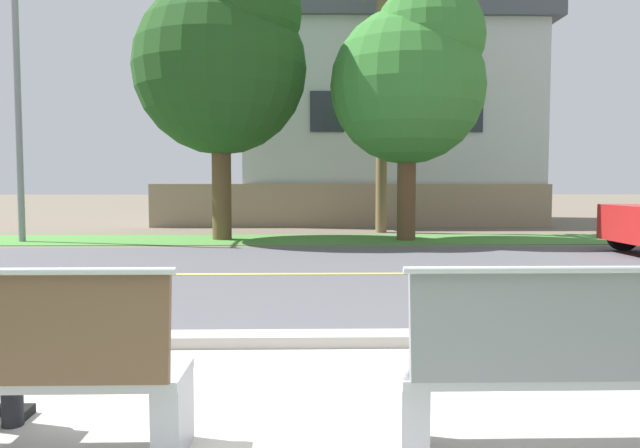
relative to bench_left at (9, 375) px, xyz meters
The scene contains 14 objects.
ground_plane 7.97m from the bench_left, 79.79° to the left, with size 140.00×140.00×0.00m, color #665B4C.
sidewalk_pavement 1.50m from the bench_left, ahead, with size 44.00×3.60×0.01m, color #B7B2A8.
curb_edge 2.63m from the bench_left, 57.12° to the left, with size 44.00×0.30×0.11m, color #ADA89E.
street_asphalt 6.50m from the bench_left, 77.45° to the left, with size 52.00×8.00×0.01m, color #515156.
road_centre_line 6.50m from the bench_left, 77.45° to the left, with size 48.00×0.14×0.01m, color #E0CC4C.
far_verge_grass 12.26m from the bench_left, 83.39° to the left, with size 48.00×2.80×0.02m, color #478438.
bench_left is the anchor object (origin of this frame).
bench_right 2.82m from the bench_left, ahead, with size 1.74×0.48×1.01m.
streetlamp 13.61m from the bench_left, 114.20° to the left, with size 0.24×2.10×7.11m.
shade_tree_far_left 12.84m from the bench_left, 92.30° to the left, with size 4.25×4.25×7.02m.
shade_tree_left 13.07m from the bench_left, 71.04° to the left, with size 3.78×3.78×6.23m.
palm_tree_tall 15.99m from the bench_left, 75.83° to the left, with size 2.09×1.98×7.71m.
garden_wall 16.93m from the bench_left, 79.94° to the left, with size 13.00×0.36×1.40m, color gray.
house_across_street 20.61m from the bench_left, 77.49° to the left, with size 10.75×6.91×7.36m.
Camera 1 is at (0.08, -2.84, 1.40)m, focal length 34.12 mm.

